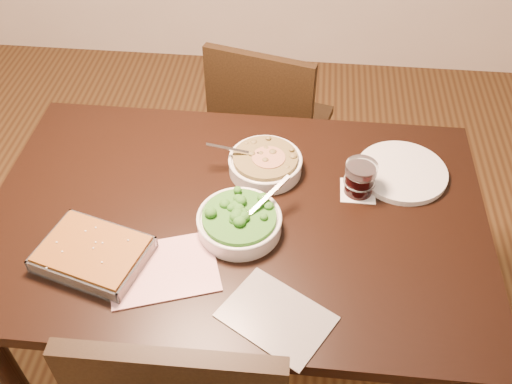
{
  "coord_description": "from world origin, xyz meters",
  "views": [
    {
      "loc": [
        0.17,
        -1.08,
        1.92
      ],
      "look_at": [
        0.05,
        0.04,
        0.8
      ],
      "focal_mm": 40.0,
      "sensor_mm": 36.0,
      "label": 1
    }
  ],
  "objects": [
    {
      "name": "wine_tumbler",
      "position": [
        0.34,
        0.12,
        0.81
      ],
      "size": [
        0.09,
        0.09,
        0.1
      ],
      "color": "black",
      "rests_on": "coaster"
    },
    {
      "name": "dinner_plate",
      "position": [
        0.47,
        0.21,
        0.76
      ],
      "size": [
        0.27,
        0.27,
        0.02
      ],
      "primitive_type": "cylinder",
      "color": "silver",
      "rests_on": "table"
    },
    {
      "name": "magazine_a",
      "position": [
        -0.16,
        -0.22,
        0.75
      ],
      "size": [
        0.32,
        0.28,
        0.01
      ],
      "primitive_type": "cube",
      "rotation": [
        0.0,
        0.0,
        0.33
      ],
      "color": "#AD3150",
      "rests_on": "table"
    },
    {
      "name": "chair_far",
      "position": [
        0.03,
        0.73,
        0.49
      ],
      "size": [
        0.5,
        0.5,
        0.87
      ],
      "rotation": [
        0.0,
        0.0,
        2.89
      ],
      "color": "black",
      "rests_on": "ground"
    },
    {
      "name": "ground",
      "position": [
        0.0,
        0.0,
        0.0
      ],
      "size": [
        4.0,
        4.0,
        0.0
      ],
      "primitive_type": "plane",
      "color": "#412612",
      "rests_on": "ground"
    },
    {
      "name": "broccoli_bowl",
      "position": [
        0.02,
        -0.06,
        0.78
      ],
      "size": [
        0.23,
        0.23,
        0.09
      ],
      "color": "white",
      "rests_on": "table"
    },
    {
      "name": "magazine_b",
      "position": [
        0.14,
        -0.33,
        0.75
      ],
      "size": [
        0.3,
        0.28,
        0.0
      ],
      "primitive_type": "cube",
      "rotation": [
        0.0,
        0.0,
        -0.54
      ],
      "color": "#24242B",
      "rests_on": "table"
    },
    {
      "name": "stew_bowl",
      "position": [
        0.07,
        0.18,
        0.78
      ],
      "size": [
        0.25,
        0.22,
        0.09
      ],
      "color": "white",
      "rests_on": "table"
    },
    {
      "name": "coaster",
      "position": [
        0.34,
        0.12,
        0.75
      ],
      "size": [
        0.1,
        0.1,
        0.0
      ],
      "primitive_type": "cube",
      "color": "white",
      "rests_on": "table"
    },
    {
      "name": "table",
      "position": [
        0.0,
        0.0,
        0.65
      ],
      "size": [
        1.4,
        0.9,
        0.75
      ],
      "color": "black",
      "rests_on": "ground"
    },
    {
      "name": "baking_dish",
      "position": [
        -0.34,
        -0.2,
        0.77
      ],
      "size": [
        0.31,
        0.26,
        0.05
      ],
      "rotation": [
        0.0,
        0.0,
        -0.28
      ],
      "color": "silver",
      "rests_on": "table"
    }
  ]
}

